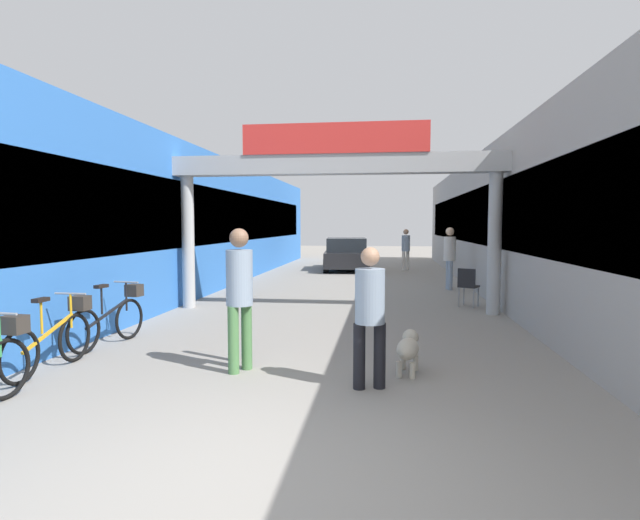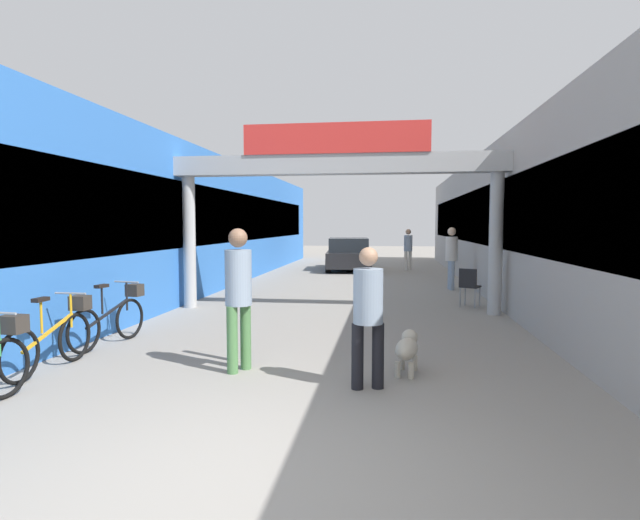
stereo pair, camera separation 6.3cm
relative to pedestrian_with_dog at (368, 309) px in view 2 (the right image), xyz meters
name	(u,v)px [view 2 (the right image)]	position (x,y,z in m)	size (l,w,h in m)	color
ground_plane	(230,484)	(-0.91, -2.27, -0.93)	(80.00, 80.00, 0.00)	gray
storefront_left	(181,223)	(-6.00, 8.73, 0.99)	(3.00, 26.00, 3.85)	blue
storefront_right	(534,223)	(4.18, 8.73, 0.99)	(3.00, 26.00, 3.85)	#9E9993
arcade_sign_gateway	(336,179)	(-0.91, 5.10, 1.93)	(7.40, 0.47, 4.03)	#B2B2B2
pedestrian_with_dog	(368,309)	(0.00, 0.00, 0.00)	(0.42, 0.42, 1.64)	black
pedestrian_companion	(238,289)	(-1.67, 0.46, 0.14)	(0.46, 0.46, 1.85)	#4C7F47
pedestrian_carrying_crate	(451,254)	(2.02, 9.09, 0.11)	(0.37, 0.39, 1.80)	#8C9EB2
pedestrian_elderly_walking	(408,247)	(1.01, 15.07, 0.04)	(0.48, 0.48, 1.70)	silver
dog_on_leash	(407,348)	(0.47, 0.69, -0.61)	(0.37, 0.73, 0.52)	beige
bicycle_orange_second	(55,336)	(-4.09, 0.21, -0.50)	(0.46, 1.69, 0.98)	black
bicycle_black_third	(113,317)	(-4.08, 1.59, -0.50)	(0.46, 1.68, 0.98)	black
bollard_post_metal	(232,323)	(-1.92, 0.94, -0.40)	(0.10, 0.10, 1.04)	gray
cafe_chair_black_nearer	(469,284)	(2.05, 6.00, -0.39)	(0.54, 0.54, 0.89)	gray
parked_car_black	(349,254)	(-1.43, 14.97, -0.29)	(2.06, 4.13, 1.33)	black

